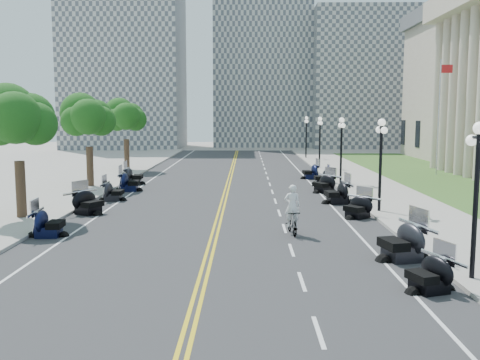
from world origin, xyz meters
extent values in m
plane|color=gray|center=(0.00, 0.00, 0.00)|extent=(160.00, 160.00, 0.00)
cube|color=#333335|center=(0.00, 10.00, 0.00)|extent=(16.00, 90.00, 0.01)
cube|color=yellow|center=(-0.12, 10.00, 0.01)|extent=(0.12, 90.00, 0.00)
cube|color=yellow|center=(0.12, 10.00, 0.01)|extent=(0.12, 90.00, 0.00)
cube|color=white|center=(6.40, 10.00, 0.01)|extent=(0.12, 90.00, 0.00)
cube|color=white|center=(-6.40, 10.00, 0.01)|extent=(0.12, 90.00, 0.00)
cube|color=white|center=(3.20, -12.00, 0.01)|extent=(0.12, 2.00, 0.00)
cube|color=white|center=(3.20, -8.00, 0.01)|extent=(0.12, 2.00, 0.00)
cube|color=white|center=(3.20, -4.00, 0.01)|extent=(0.12, 2.00, 0.00)
cube|color=white|center=(3.20, 0.00, 0.01)|extent=(0.12, 2.00, 0.00)
cube|color=white|center=(3.20, 4.00, 0.01)|extent=(0.12, 2.00, 0.00)
cube|color=white|center=(3.20, 8.00, 0.01)|extent=(0.12, 2.00, 0.00)
cube|color=white|center=(3.20, 12.00, 0.01)|extent=(0.12, 2.00, 0.00)
cube|color=white|center=(3.20, 16.00, 0.01)|extent=(0.12, 2.00, 0.00)
cube|color=white|center=(3.20, 20.00, 0.01)|extent=(0.12, 2.00, 0.00)
cube|color=white|center=(3.20, 24.00, 0.01)|extent=(0.12, 2.00, 0.00)
cube|color=white|center=(3.20, 28.00, 0.01)|extent=(0.12, 2.00, 0.00)
cube|color=white|center=(3.20, 32.00, 0.01)|extent=(0.12, 2.00, 0.00)
cube|color=white|center=(3.20, 36.00, 0.01)|extent=(0.12, 2.00, 0.00)
cube|color=white|center=(3.20, 40.00, 0.01)|extent=(0.12, 2.00, 0.00)
cube|color=white|center=(3.20, 44.00, 0.01)|extent=(0.12, 2.00, 0.00)
cube|color=white|center=(3.20, 48.00, 0.01)|extent=(0.12, 2.00, 0.00)
cube|color=white|center=(3.20, 52.00, 0.01)|extent=(0.12, 2.00, 0.00)
cube|color=#9E9991|center=(10.50, 10.00, 0.07)|extent=(5.00, 90.00, 0.15)
cube|color=#9E9991|center=(-10.50, 10.00, 0.07)|extent=(5.00, 90.00, 0.15)
cube|color=#356023|center=(17.50, 18.00, 0.05)|extent=(9.00, 60.00, 0.10)
cube|color=gray|center=(-18.00, 62.00, 13.00)|extent=(18.00, 14.00, 26.00)
cube|color=gray|center=(4.00, 68.00, 15.00)|extent=(16.00, 12.00, 30.00)
cube|color=gray|center=(22.00, 65.00, 11.00)|extent=(20.00, 14.00, 22.00)
imported|color=#A51414|center=(3.45, -1.27, 0.56)|extent=(0.74, 1.91, 1.12)
imported|color=silver|center=(3.45, -1.27, 2.07)|extent=(0.70, 0.46, 1.91)
camera|label=1|loc=(1.43, -24.59, 5.31)|focal=40.00mm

